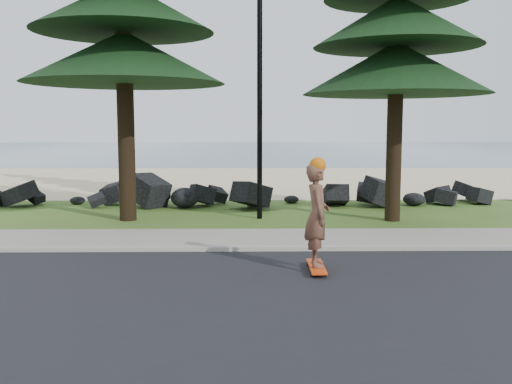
% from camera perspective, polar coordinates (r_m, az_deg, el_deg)
% --- Properties ---
extents(ground, '(160.00, 160.00, 0.00)m').
position_cam_1_polar(ground, '(12.28, 0.71, -5.05)').
color(ground, '#305C1C').
rests_on(ground, ground).
extents(road, '(160.00, 7.00, 0.02)m').
position_cam_1_polar(road, '(7.92, 1.70, -11.51)').
color(road, black).
rests_on(road, ground).
extents(kerb, '(160.00, 0.20, 0.10)m').
position_cam_1_polar(kerb, '(11.39, 0.85, -5.71)').
color(kerb, '#9E968E').
rests_on(kerb, ground).
extents(sidewalk, '(160.00, 2.00, 0.08)m').
position_cam_1_polar(sidewalk, '(12.46, 0.69, -4.68)').
color(sidewalk, gray).
rests_on(sidewalk, ground).
extents(beach_sand, '(160.00, 15.00, 0.01)m').
position_cam_1_polar(beach_sand, '(26.64, -0.21, 1.23)').
color(beach_sand, beige).
rests_on(beach_sand, ground).
extents(ocean, '(160.00, 58.00, 0.01)m').
position_cam_1_polar(ocean, '(63.07, -0.67, 4.29)').
color(ocean, '#335361').
rests_on(ocean, ground).
extents(seawall_boulders, '(60.00, 2.40, 1.10)m').
position_cam_1_polar(seawall_boulders, '(17.80, 0.18, -1.43)').
color(seawall_boulders, black).
rests_on(seawall_boulders, ground).
extents(lamp_post, '(0.25, 0.14, 8.14)m').
position_cam_1_polar(lamp_post, '(15.32, 0.37, 12.79)').
color(lamp_post, black).
rests_on(lamp_post, ground).
extents(skateboarder, '(0.43, 1.05, 1.94)m').
position_cam_1_polar(skateboarder, '(9.65, 6.13, -2.35)').
color(skateboarder, red).
rests_on(skateboarder, ground).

